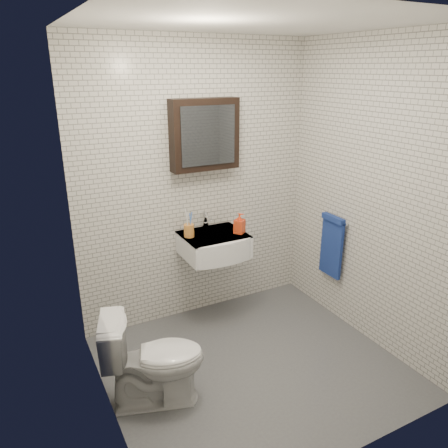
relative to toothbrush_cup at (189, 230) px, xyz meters
name	(u,v)px	position (x,y,z in m)	size (l,w,h in m)	color
ground	(252,365)	(0.16, -0.82, -0.91)	(2.20, 2.00, 0.01)	#4F5157
room_shell	(257,187)	(0.16, -0.82, 0.55)	(2.22, 2.02, 2.51)	silver
washbasin	(216,245)	(0.21, -0.08, -0.16)	(0.55, 0.50, 0.20)	white
faucet	(206,222)	(0.21, 0.11, 0.01)	(0.06, 0.20, 0.15)	silver
mirror_cabinet	(205,135)	(0.21, 0.11, 0.79)	(0.60, 0.15, 0.60)	black
towel_rail	(332,243)	(1.21, -0.47, -0.19)	(0.09, 0.30, 0.58)	silver
toothbrush_cup	(189,230)	(0.00, 0.00, 0.00)	(0.11, 0.11, 0.25)	orange
soap_bottle	(239,223)	(0.43, -0.13, 0.03)	(0.08, 0.09, 0.18)	orange
toilet	(154,359)	(-0.64, -0.82, -0.56)	(0.39, 0.68, 0.70)	white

